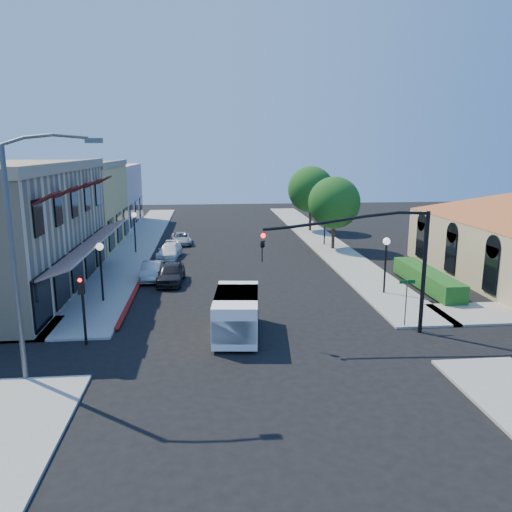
{
  "coord_description": "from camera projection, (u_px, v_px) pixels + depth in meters",
  "views": [
    {
      "loc": [
        -2.3,
        -20.81,
        8.89
      ],
      "look_at": [
        0.53,
        8.03,
        2.6
      ],
      "focal_mm": 35.0,
      "sensor_mm": 36.0,
      "label": 1
    }
  ],
  "objects": [
    {
      "name": "sidewalk_left",
      "position": [
        140.0,
        242.0,
        47.75
      ],
      "size": [
        3.5,
        50.0,
        0.12
      ],
      "primitive_type": "cube",
      "color": "gray",
      "rests_on": "ground"
    },
    {
      "name": "street_name_sign",
      "position": [
        406.0,
        295.0,
        24.84
      ],
      "size": [
        0.8,
        0.06,
        2.5
      ],
      "color": "#595B5E",
      "rests_on": "ground"
    },
    {
      "name": "yellow_stucco_building",
      "position": [
        62.0,
        205.0,
        45.34
      ],
      "size": [
        10.0,
        12.0,
        7.6
      ],
      "primitive_type": "cube",
      "color": "tan",
      "rests_on": "ground"
    },
    {
      "name": "lamppost_right_near",
      "position": [
        386.0,
        251.0,
        30.36
      ],
      "size": [
        0.44,
        0.44,
        3.57
      ],
      "color": "black",
      "rests_on": "ground"
    },
    {
      "name": "parked_car_d",
      "position": [
        181.0,
        238.0,
        47.06
      ],
      "size": [
        2.14,
        4.01,
        1.07
      ],
      "primitive_type": "imported",
      "rotation": [
        0.0,
        0.0,
        0.1
      ],
      "color": "#ACB0B2",
      "rests_on": "ground"
    },
    {
      "name": "white_van",
      "position": [
        237.0,
        312.0,
        23.89
      ],
      "size": [
        2.52,
        4.91,
        2.09
      ],
      "color": "white",
      "rests_on": "ground"
    },
    {
      "name": "parked_car_c",
      "position": [
        170.0,
        251.0,
        41.15
      ],
      "size": [
        2.18,
        4.21,
        1.17
      ],
      "primitive_type": "imported",
      "rotation": [
        0.0,
        0.0,
        -0.14
      ],
      "color": "white",
      "rests_on": "ground"
    },
    {
      "name": "cobra_streetlight",
      "position": [
        22.0,
        248.0,
        18.41
      ],
      "size": [
        3.6,
        0.25,
        9.31
      ],
      "color": "#595B5E",
      "rests_on": "ground"
    },
    {
      "name": "street_tree_b",
      "position": [
        311.0,
        189.0,
        53.34
      ],
      "size": [
        4.94,
        4.94,
        7.02
      ],
      "color": "#372416",
      "rests_on": "ground"
    },
    {
      "name": "sidewalk_right",
      "position": [
        320.0,
        239.0,
        49.43
      ],
      "size": [
        3.5,
        50.0,
        0.12
      ],
      "primitive_type": "cube",
      "color": "gray",
      "rests_on": "ground"
    },
    {
      "name": "lamppost_left_far",
      "position": [
        134.0,
        222.0,
        42.35
      ],
      "size": [
        0.44,
        0.44,
        3.57
      ],
      "color": "black",
      "rests_on": "ground"
    },
    {
      "name": "parked_car_a",
      "position": [
        171.0,
        273.0,
        33.33
      ],
      "size": [
        1.91,
        4.15,
        1.38
      ],
      "primitive_type": "imported",
      "rotation": [
        0.0,
        0.0,
        -0.07
      ],
      "color": "black",
      "rests_on": "ground"
    },
    {
      "name": "parked_car_b",
      "position": [
        152.0,
        271.0,
        34.27
      ],
      "size": [
        1.34,
        3.7,
        1.21
      ],
      "primitive_type": "imported",
      "rotation": [
        0.0,
        0.0,
        -0.02
      ],
      "color": "#9FA1A4",
      "rests_on": "ground"
    },
    {
      "name": "lamppost_left_near",
      "position": [
        100.0,
        257.0,
        28.73
      ],
      "size": [
        0.44,
        0.44,
        3.57
      ],
      "color": "black",
      "rests_on": "ground"
    },
    {
      "name": "hedge",
      "position": [
        426.0,
        289.0,
        32.22
      ],
      "size": [
        1.4,
        8.0,
        1.1
      ],
      "primitive_type": "cube",
      "color": "#1A5117",
      "rests_on": "ground"
    },
    {
      "name": "secondary_signal",
      "position": [
        82.0,
        297.0,
        22.46
      ],
      "size": [
        0.28,
        0.42,
        3.32
      ],
      "color": "black",
      "rests_on": "ground"
    },
    {
      "name": "ground",
      "position": [
        262.0,
        351.0,
        22.35
      ],
      "size": [
        120.0,
        120.0,
        0.0
      ],
      "primitive_type": "plane",
      "color": "black",
      "rests_on": "ground"
    },
    {
      "name": "lamppost_right_far",
      "position": [
        325.0,
        216.0,
        45.92
      ],
      "size": [
        0.44,
        0.44,
        3.57
      ],
      "color": "black",
      "rests_on": "ground"
    },
    {
      "name": "street_tree_a",
      "position": [
        334.0,
        203.0,
        43.69
      ],
      "size": [
        4.56,
        4.56,
        6.48
      ],
      "color": "#372416",
      "rests_on": "ground"
    },
    {
      "name": "signal_mast_arm",
      "position": [
        382.0,
        252.0,
        23.49
      ],
      "size": [
        8.01,
        0.39,
        6.0
      ],
      "color": "black",
      "rests_on": "ground"
    },
    {
      "name": "pink_stucco_building",
      "position": [
        91.0,
        196.0,
        57.08
      ],
      "size": [
        10.0,
        12.0,
        7.0
      ],
      "primitive_type": "cube",
      "color": "beige",
      "rests_on": "ground"
    },
    {
      "name": "curb_red_strip",
      "position": [
        131.0,
        302.0,
        29.47
      ],
      "size": [
        0.25,
        10.0,
        0.06
      ],
      "primitive_type": "cube",
      "color": "maroon",
      "rests_on": "ground"
    }
  ]
}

